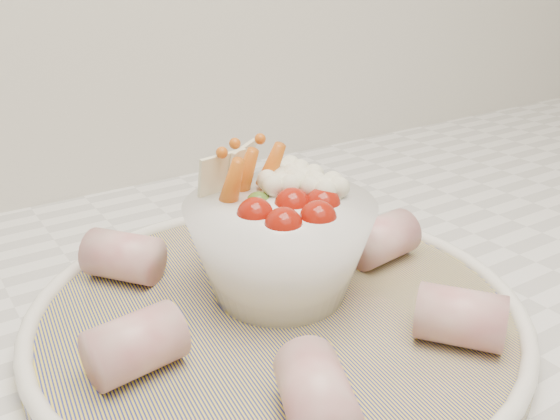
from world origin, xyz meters
TOP-DOWN VIEW (x-y plane):
  - serving_platter at (0.16, 1.42)m, footprint 0.39×0.39m
  - veggie_bowl at (0.17, 1.44)m, footprint 0.14×0.14m
  - cured_meat_rolls at (0.16, 1.42)m, footprint 0.28×0.29m

SIDE VIEW (x-z plane):
  - serving_platter at x=0.16m, z-range 0.92..0.94m
  - cured_meat_rolls at x=0.16m, z-range 0.94..0.97m
  - veggie_bowl at x=0.17m, z-range 0.92..1.03m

